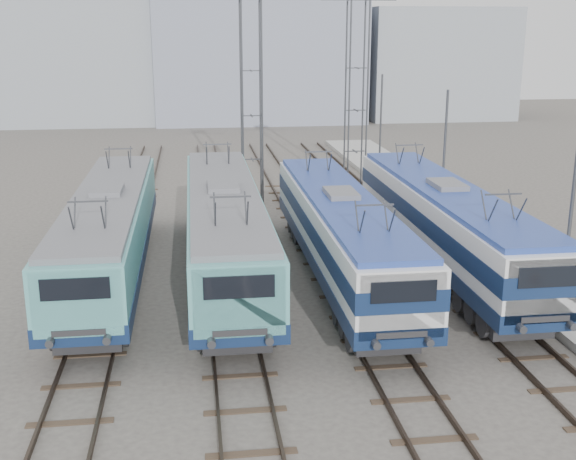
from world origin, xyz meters
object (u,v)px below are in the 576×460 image
Objects in this scene: locomotive_center_left at (224,226)px; mast_front at (569,229)px; locomotive_far_right at (447,220)px; mast_rear at (380,130)px; locomotive_far_left at (109,229)px; locomotive_center_right at (341,230)px; mast_mid at (444,163)px; catenary_tower_east at (357,83)px; catenary_tower_west at (251,86)px.

locomotive_center_left is 12.71m from mast_front.
mast_rear reaches higher than locomotive_far_right.
locomotive_far_left is 1.00× the size of locomotive_far_right.
locomotive_center_right is 2.46× the size of mast_rear.
locomotive_center_right is at bearing -8.84° from locomotive_far_left.
mast_mid is at bearing 18.36° from locomotive_far_left.
mast_rear is (0.00, 24.00, 0.00)m from mast_front.
mast_rear is (1.85, 17.83, 1.25)m from locomotive_far_right.
locomotive_far_left is 2.51× the size of mast_front.
catenary_tower_east reaches higher than mast_mid.
locomotive_center_left is at bearing -153.13° from mast_mid.
mast_front is at bearing -40.92° from locomotive_center_right.
catenary_tower_east reaches higher than locomotive_center_right.
mast_front is (1.85, -6.17, 1.25)m from locomotive_far_right.
mast_rear is (2.10, 2.00, -3.14)m from catenary_tower_east.
mast_mid is (6.35, 6.50, 1.29)m from locomotive_center_right.
mast_mid is at bearing 90.00° from mast_front.
mast_rear is at bearing 90.00° from mast_mid.
locomotive_center_right is at bearing -108.95° from mast_rear.
mast_front reaches higher than locomotive_far_right.
locomotive_far_right is at bearing -2.10° from locomotive_center_left.
locomotive_far_right is 1.47× the size of catenary_tower_west.
locomotive_center_left is at bearing 149.07° from mast_front.
catenary_tower_east is (13.25, 15.10, 4.45)m from locomotive_far_left.
mast_rear is at bearing 71.05° from locomotive_center_right.
catenary_tower_east is at bearing 75.55° from locomotive_center_right.
mast_mid is (15.35, 5.10, 1.31)m from locomotive_far_left.
mast_mid reaches higher than locomotive_far_right.
locomotive_far_left is 16.23m from mast_mid.
catenary_tower_west is at bearing -155.06° from mast_rear.
mast_front is at bearing -73.32° from locomotive_far_right.
mast_rear is at bearing 48.08° from locomotive_far_left.
locomotive_far_left is at bearing -131.27° from catenary_tower_east.
catenary_tower_east is at bearing 95.45° from mast_front.
locomotive_far_right is 16.43m from catenary_tower_east.
locomotive_far_left is 1.02× the size of locomotive_center_right.
mast_rear reaches higher than locomotive_far_left.
catenary_tower_west reaches higher than locomotive_center_left.
locomotive_center_left is at bearing 177.90° from locomotive_far_right.
mast_rear is at bearing 84.08° from locomotive_far_right.
locomotive_center_left is 2.59× the size of mast_rear.
mast_front and mast_mid have the same top height.
locomotive_center_left is 2.59× the size of mast_mid.
locomotive_far_left is 20.57m from catenary_tower_east.
locomotive_center_left is at bearing -99.46° from catenary_tower_west.
locomotive_center_left is 1.51× the size of catenary_tower_east.
catenary_tower_east is (8.75, 15.50, 4.38)m from locomotive_center_left.
locomotive_far_left reaches higher than locomotive_center_right.
mast_mid reaches higher than locomotive_far_left.
locomotive_far_left is 2.51× the size of mast_rear.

